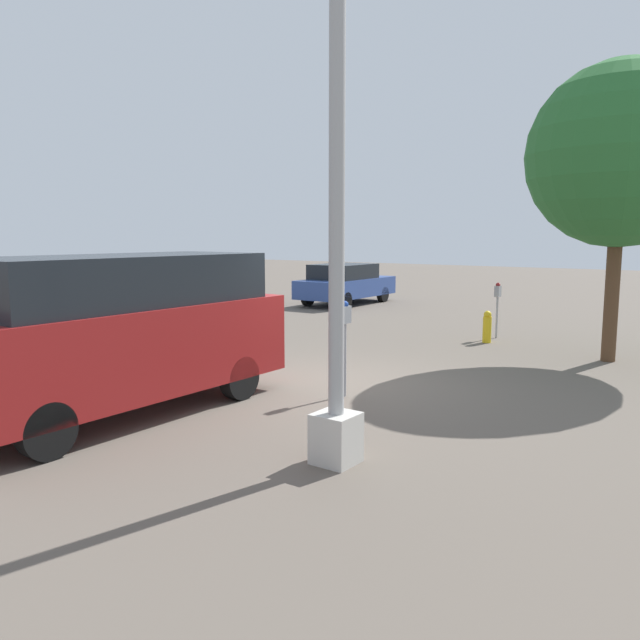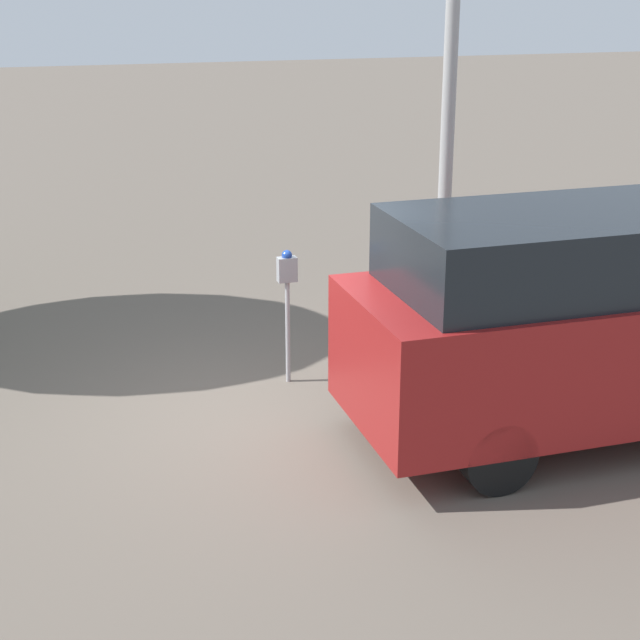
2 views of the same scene
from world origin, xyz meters
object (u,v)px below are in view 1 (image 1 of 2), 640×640
lamp_post (337,239)px  street_tree (621,155)px  parking_meter_near (345,326)px  parking_meter_far (498,297)px  car_distant (346,283)px  fire_hydrant (487,327)px  parked_van (118,330)px

lamp_post → street_tree: lamp_post is taller
parking_meter_near → parking_meter_far: parking_meter_near is taller
lamp_post → car_distant: lamp_post is taller
parking_meter_far → car_distant: 8.15m
parking_meter_far → fire_hydrant: (0.78, 0.06, -0.62)m
lamp_post → parking_meter_near: bearing=-148.3°
fire_hydrant → car_distant: bearing=-124.4°
parking_meter_near → street_tree: bearing=151.9°
lamp_post → street_tree: (-7.67, 1.21, 1.52)m
car_distant → street_tree: 11.70m
parking_meter_far → street_tree: 4.29m
lamp_post → car_distant: bearing=-146.8°
fire_hydrant → parking_meter_near: bearing=0.1°
parking_meter_near → street_tree: 6.57m
parking_meter_near → parked_van: parked_van is taller
parking_meter_far → fire_hydrant: bearing=3.6°
parked_van → car_distant: bearing=-159.6°
lamp_post → street_tree: 7.91m
parking_meter_near → car_distant: parking_meter_near is taller
parking_meter_far → fire_hydrant: parking_meter_far is taller
fire_hydrant → parked_van: bearing=-13.0°
car_distant → lamp_post: bearing=-148.3°
parked_van → fire_hydrant: parked_van is taller
lamp_post → car_distant: (-13.18, -8.61, -1.66)m
parking_meter_near → parking_meter_far: 6.69m
car_distant → fire_hydrant: (4.87, 7.11, -0.38)m
parked_van → fire_hydrant: bearing=166.4°
fire_hydrant → street_tree: bearing=76.7°
parking_meter_near → parking_meter_far: bearing=179.6°
parking_meter_near → parking_meter_far: size_ratio=1.10×
lamp_post → fire_hydrant: lamp_post is taller
lamp_post → street_tree: size_ratio=1.21×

